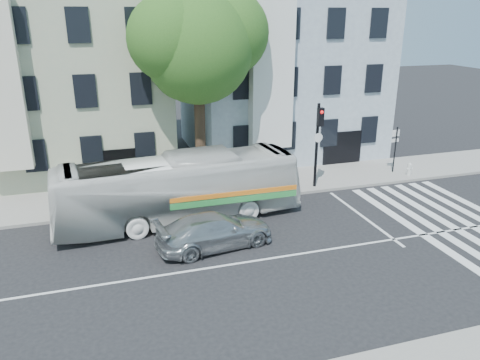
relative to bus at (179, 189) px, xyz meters
name	(u,v)px	position (x,y,z in m)	size (l,w,h in m)	color
ground	(250,262)	(1.89, -4.65, -1.57)	(120.00, 120.00, 0.00)	black
sidewalk_far	(204,190)	(1.89, 3.35, -1.50)	(80.00, 4.00, 0.15)	gray
building_left	(61,78)	(-5.11, 10.35, 3.93)	(12.00, 10.00, 11.00)	#A0AB8F
building_right	(279,70)	(8.89, 10.35, 3.93)	(12.00, 10.00, 11.00)	#929EAE
street_tree	(198,41)	(1.95, 4.08, 6.26)	(7.30, 5.90, 11.10)	#2D2116
bus	(179,189)	(0.00, 0.00, 0.00)	(11.28, 2.64, 3.14)	silver
sedan	(215,231)	(0.92, -2.99, -0.86)	(4.90, 1.99, 1.42)	#B0B4B7
hedge	(154,200)	(-1.00, 1.65, -1.07)	(8.50, 0.84, 0.70)	#29591D
traffic_signal	(318,135)	(7.83, 1.88, 1.49)	(0.50, 0.55, 4.73)	black
fire_hydrant	(409,169)	(13.93, 2.02, -1.03)	(0.43, 0.25, 0.77)	beige
far_sign_pole	(395,144)	(13.40, 2.87, 0.30)	(0.50, 0.17, 2.75)	black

